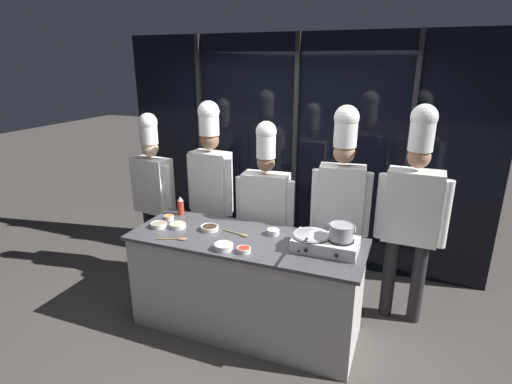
{
  "coord_description": "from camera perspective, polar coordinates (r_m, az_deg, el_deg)",
  "views": [
    {
      "loc": [
        1.26,
        -2.94,
        2.4
      ],
      "look_at": [
        0.0,
        0.25,
        1.26
      ],
      "focal_mm": 28.0,
      "sensor_mm": 36.0,
      "label": 1
    }
  ],
  "objects": [
    {
      "name": "prep_bowl_carrots",
      "position": [
        4.0,
        -12.32,
        -3.56
      ],
      "size": [
        0.09,
        0.09,
        0.04
      ],
      "color": "silver",
      "rests_on": "demo_counter"
    },
    {
      "name": "serving_spoon_slotted",
      "position": [
        3.59,
        -2.19,
        -6.05
      ],
      "size": [
        0.28,
        0.08,
        0.02
      ],
      "color": "olive",
      "rests_on": "demo_counter"
    },
    {
      "name": "chef_sous",
      "position": [
        4.28,
        -6.46,
        1.77
      ],
      "size": [
        0.54,
        0.26,
        2.02
      ],
      "rotation": [
        0.0,
        0.0,
        3.04
      ],
      "color": "#232326",
      "rests_on": "ground_plane"
    },
    {
      "name": "portable_stove",
      "position": [
        3.34,
        9.9,
        -7.32
      ],
      "size": [
        0.53,
        0.32,
        0.12
      ],
      "color": "silver",
      "rests_on": "demo_counter"
    },
    {
      "name": "prep_bowl_chili_flakes",
      "position": [
        3.27,
        -1.76,
        -8.22
      ],
      "size": [
        0.12,
        0.12,
        0.04
      ],
      "color": "silver",
      "rests_on": "demo_counter"
    },
    {
      "name": "prep_bowl_rice",
      "position": [
        3.33,
        -4.65,
        -7.72
      ],
      "size": [
        0.16,
        0.16,
        0.05
      ],
      "color": "silver",
      "rests_on": "demo_counter"
    },
    {
      "name": "squeeze_bottle_chili",
      "position": [
        4.1,
        -10.72,
        -1.98
      ],
      "size": [
        0.06,
        0.06,
        0.19
      ],
      "color": "red",
      "rests_on": "demo_counter"
    },
    {
      "name": "demo_counter",
      "position": [
        3.74,
        -1.44,
        -12.93
      ],
      "size": [
        2.08,
        0.78,
        0.91
      ],
      "color": "beige",
      "rests_on": "ground_plane"
    },
    {
      "name": "chef_head",
      "position": [
        4.62,
        -14.52,
        0.95
      ],
      "size": [
        0.57,
        0.28,
        1.87
      ],
      "rotation": [
        0.0,
        0.0,
        3.0
      ],
      "color": "#232326",
      "rests_on": "ground_plane"
    },
    {
      "name": "chef_pastry",
      "position": [
        3.8,
        12.06,
        -0.64
      ],
      "size": [
        0.55,
        0.27,
        2.03
      ],
      "rotation": [
        0.0,
        0.0,
        3.27
      ],
      "color": "#232326",
      "rests_on": "ground_plane"
    },
    {
      "name": "chef_apprentice",
      "position": [
        3.83,
        21.47,
        -1.82
      ],
      "size": [
        0.62,
        0.26,
        2.06
      ],
      "rotation": [
        0.0,
        0.0,
        3.11
      ],
      "color": "#232326",
      "rests_on": "ground_plane"
    },
    {
      "name": "ground_plane",
      "position": [
        4.0,
        -1.39,
        -18.55
      ],
      "size": [
        24.0,
        24.0,
        0.0
      ],
      "primitive_type": "plane",
      "color": "#47423D"
    },
    {
      "name": "serving_spoon_solid",
      "position": [
        3.56,
        -11.03,
        -6.58
      ],
      "size": [
        0.27,
        0.13,
        0.02
      ],
      "color": "olive",
      "rests_on": "demo_counter"
    },
    {
      "name": "prep_bowl_noodles",
      "position": [
        3.59,
        2.48,
        -5.66
      ],
      "size": [
        0.11,
        0.11,
        0.05
      ],
      "color": "silver",
      "rests_on": "demo_counter"
    },
    {
      "name": "stock_pot",
      "position": [
        3.27,
        12.1,
        -5.57
      ],
      "size": [
        0.22,
        0.2,
        0.13
      ],
      "color": "#93969B",
      "rests_on": "portable_stove"
    },
    {
      "name": "chef_line",
      "position": [
        4.01,
        1.37,
        -1.62
      ],
      "size": [
        0.6,
        0.27,
        1.86
      ],
      "rotation": [
        0.0,
        0.0,
        3.22
      ],
      "color": "#232326",
      "rests_on": "ground_plane"
    },
    {
      "name": "frying_pan",
      "position": [
        3.32,
        7.91,
        -5.79
      ],
      "size": [
        0.31,
        0.54,
        0.04
      ],
      "color": "#ADAFB5",
      "rests_on": "portable_stove"
    },
    {
      "name": "prep_bowl_soy_glaze",
      "position": [
        3.7,
        -6.65,
        -5.09
      ],
      "size": [
        0.17,
        0.17,
        0.04
      ],
      "color": "silver",
      "rests_on": "demo_counter"
    },
    {
      "name": "prep_bowl_ginger",
      "position": [
        3.8,
        -11.11,
        -4.68
      ],
      "size": [
        0.15,
        0.15,
        0.04
      ],
      "color": "silver",
      "rests_on": "demo_counter"
    },
    {
      "name": "prep_bowl_mushrooms",
      "position": [
        3.85,
        -13.72,
        -4.55
      ],
      "size": [
        0.15,
        0.15,
        0.04
      ],
      "color": "silver",
      "rests_on": "demo_counter"
    },
    {
      "name": "window_wall_back",
      "position": [
        4.77,
        5.71,
        5.49
      ],
      "size": [
        4.39,
        0.09,
        2.7
      ],
      "color": "black",
      "rests_on": "ground_plane"
    }
  ]
}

